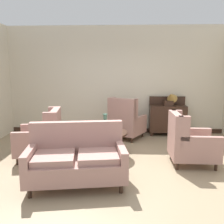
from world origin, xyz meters
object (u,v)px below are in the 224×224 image
(armchair_foreground_right, at_px, (189,143))
(gramophone, at_px, (171,98))
(settee, at_px, (77,159))
(armchair_far_left, at_px, (43,138))
(coffee_table, at_px, (104,136))
(porcelain_vase, at_px, (105,124))
(sideboard, at_px, (168,118))
(armchair_near_sideboard, at_px, (126,122))

(armchair_foreground_right, distance_m, gramophone, 2.14)
(settee, height_order, armchair_far_left, armchair_far_left)
(coffee_table, distance_m, porcelain_vase, 0.25)
(coffee_table, relative_size, armchair_far_left, 0.95)
(porcelain_vase, height_order, sideboard, sideboard)
(coffee_table, distance_m, armchair_near_sideboard, 1.41)
(porcelain_vase, bearing_deg, armchair_far_left, -172.88)
(armchair_foreground_right, relative_size, sideboard, 0.93)
(settee, height_order, armchair_near_sideboard, armchair_near_sideboard)
(gramophone, bearing_deg, coffee_table, -135.05)
(coffee_table, xyz_separation_m, gramophone, (1.70, 1.69, 0.60))
(settee, distance_m, armchair_foreground_right, 2.19)
(coffee_table, xyz_separation_m, sideboard, (1.65, 1.78, 0.04))
(coffee_table, xyz_separation_m, armchair_near_sideboard, (0.48, 1.33, 0.02))
(coffee_table, distance_m, armchair_far_left, 1.26)
(porcelain_vase, bearing_deg, gramophone, 45.07)
(porcelain_vase, relative_size, gramophone, 0.83)
(armchair_near_sideboard, bearing_deg, settee, 102.23)
(coffee_table, bearing_deg, sideboard, 47.05)
(settee, bearing_deg, coffee_table, 66.18)
(armchair_far_left, distance_m, armchair_near_sideboard, 2.27)
(settee, bearing_deg, armchair_far_left, 121.16)
(armchair_far_left, relative_size, armchair_foreground_right, 1.01)
(gramophone, bearing_deg, settee, -124.73)
(armchair_foreground_right, bearing_deg, gramophone, 0.11)
(settee, xyz_separation_m, armchair_far_left, (-0.91, 1.10, 0.03))
(coffee_table, height_order, armchair_far_left, armchair_far_left)
(sideboard, bearing_deg, armchair_near_sideboard, -159.18)
(settee, height_order, armchair_foreground_right, armchair_foreground_right)
(coffee_table, height_order, gramophone, gramophone)
(armchair_foreground_right, bearing_deg, armchair_far_left, 87.26)
(armchair_near_sideboard, xyz_separation_m, sideboard, (1.18, 0.45, 0.02))
(porcelain_vase, distance_m, armchair_near_sideboard, 1.41)
(settee, relative_size, sideboard, 1.49)
(armchair_far_left, bearing_deg, sideboard, 114.70)
(porcelain_vase, distance_m, armchair_foreground_right, 1.69)
(settee, distance_m, sideboard, 3.63)
(sideboard, distance_m, gramophone, 0.57)
(settee, bearing_deg, porcelain_vase, 65.50)
(porcelain_vase, distance_m, gramophone, 2.40)
(armchair_near_sideboard, bearing_deg, gramophone, -133.48)
(coffee_table, height_order, armchair_near_sideboard, armchair_near_sideboard)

